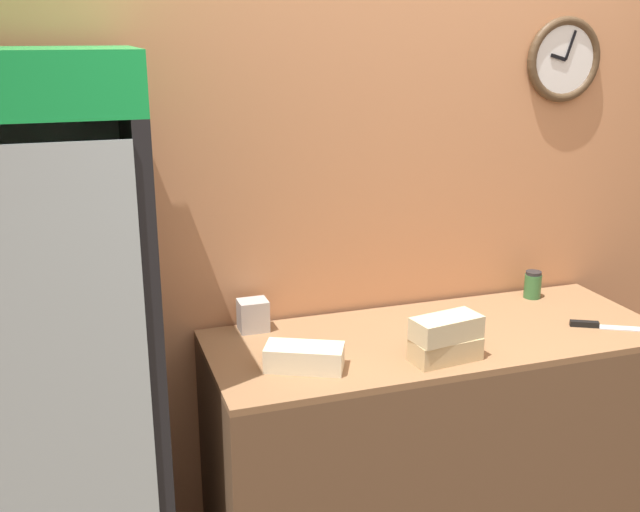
% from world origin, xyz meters
% --- Properties ---
extents(wall_back, '(5.20, 0.09, 2.70)m').
position_xyz_m(wall_back, '(0.00, 1.26, 1.35)').
color(wall_back, tan).
rests_on(wall_back, ground_plane).
extents(prep_counter, '(1.73, 0.66, 0.94)m').
position_xyz_m(prep_counter, '(0.00, 0.88, 0.47)').
color(prep_counter, brown).
rests_on(prep_counter, ground_plane).
extents(beverage_cooler, '(0.75, 0.62, 1.99)m').
position_xyz_m(beverage_cooler, '(-1.41, 0.95, 1.08)').
color(beverage_cooler, black).
rests_on(beverage_cooler, ground_plane).
extents(sandwich_stack_bottom, '(0.25, 0.14, 0.08)m').
position_xyz_m(sandwich_stack_bottom, '(-0.08, 0.67, 0.98)').
color(sandwich_stack_bottom, tan).
rests_on(sandwich_stack_bottom, prep_counter).
extents(sandwich_stack_middle, '(0.26, 0.15, 0.08)m').
position_xyz_m(sandwich_stack_middle, '(-0.08, 0.67, 1.06)').
color(sandwich_stack_middle, beige).
rests_on(sandwich_stack_middle, sandwich_stack_bottom).
extents(sandwich_flat_left, '(0.29, 0.22, 0.08)m').
position_xyz_m(sandwich_flat_left, '(-0.56, 0.76, 0.98)').
color(sandwich_flat_left, beige).
rests_on(sandwich_flat_left, prep_counter).
extents(chefs_knife, '(0.29, 0.18, 0.02)m').
position_xyz_m(chefs_knife, '(0.62, 0.75, 0.95)').
color(chefs_knife, silver).
rests_on(chefs_knife, prep_counter).
extents(condiment_jar, '(0.07, 0.07, 0.12)m').
position_xyz_m(condiment_jar, '(0.57, 1.12, 1.00)').
color(condiment_jar, '#336B38').
rests_on(condiment_jar, prep_counter).
extents(napkin_dispenser, '(0.11, 0.09, 0.12)m').
position_xyz_m(napkin_dispenser, '(-0.65, 1.14, 1.00)').
color(napkin_dispenser, '#B7B2AD').
rests_on(napkin_dispenser, prep_counter).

